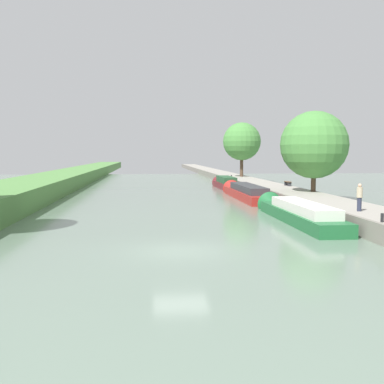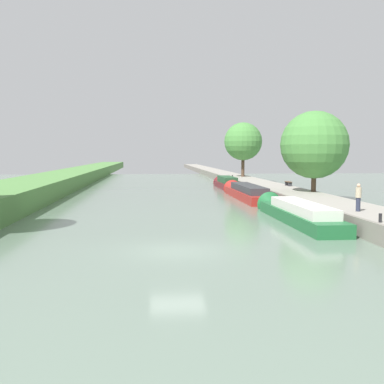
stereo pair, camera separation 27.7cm
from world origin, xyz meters
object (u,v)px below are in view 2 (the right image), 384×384
object	(u,v)px
person_walking	(358,197)
mooring_bollard_far	(232,177)
narrowboat_green	(295,212)
mooring_bollard_near	(380,218)
narrowboat_red	(245,192)
narrowboat_maroon	(226,183)
park_bench	(288,183)

from	to	relation	value
person_walking	mooring_bollard_far	xyz separation A→B (m)	(-0.89, 37.45, -0.65)
narrowboat_green	mooring_bollard_near	xyz separation A→B (m)	(1.95, -7.60, 0.65)
mooring_bollard_near	mooring_bollard_far	distance (m)	41.84
person_walking	mooring_bollard_far	world-z (taller)	person_walking
narrowboat_green	narrowboat_red	world-z (taller)	narrowboat_red
mooring_bollard_near	narrowboat_red	bearing A→B (deg)	94.98
person_walking	narrowboat_red	bearing A→B (deg)	98.77
narrowboat_green	narrowboat_red	size ratio (longest dim) A/B	0.90
narrowboat_red	mooring_bollard_near	xyz separation A→B (m)	(2.03, -23.28, 0.63)
narrowboat_maroon	person_walking	world-z (taller)	person_walking
narrowboat_red	narrowboat_maroon	bearing A→B (deg)	88.82
narrowboat_red	park_bench	bearing A→B (deg)	28.14
mooring_bollard_near	mooring_bollard_far	size ratio (longest dim) A/B	1.00
narrowboat_maroon	park_bench	distance (m)	12.05
narrowboat_red	narrowboat_green	bearing A→B (deg)	-89.72
narrowboat_red	mooring_bollard_far	size ratio (longest dim) A/B	33.48
person_walking	mooring_bollard_far	distance (m)	37.46
narrowboat_red	mooring_bollard_far	xyz separation A→B (m)	(2.03, 18.56, 0.63)
narrowboat_red	narrowboat_maroon	world-z (taller)	narrowboat_maroon
narrowboat_green	mooring_bollard_far	size ratio (longest dim) A/B	29.99
mooring_bollard_near	park_bench	size ratio (longest dim) A/B	0.30
narrowboat_maroon	narrowboat_red	bearing A→B (deg)	-91.18
narrowboat_maroon	mooring_bollard_far	world-z (taller)	narrowboat_maroon
mooring_bollard_near	narrowboat_green	bearing A→B (deg)	104.40
narrowboat_green	park_bench	bearing A→B (deg)	74.32
narrowboat_red	mooring_bollard_far	distance (m)	18.68
mooring_bollard_far	person_walking	bearing A→B (deg)	-88.65
narrowboat_red	mooring_bollard_near	size ratio (longest dim) A/B	33.48
park_bench	mooring_bollard_far	bearing A→B (deg)	101.63
park_bench	person_walking	bearing A→B (deg)	-96.19
narrowboat_maroon	mooring_bollard_far	distance (m)	5.14
narrowboat_maroon	park_bench	xyz separation A→B (m)	(4.98, -10.95, 0.72)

